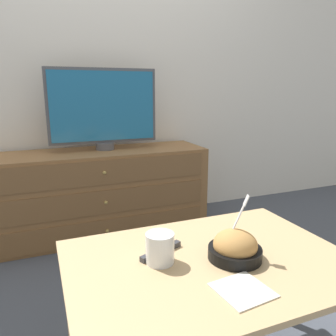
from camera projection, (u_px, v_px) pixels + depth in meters
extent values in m
plane|color=#474C56|center=(100.00, 219.00, 2.64)|extent=(12.00, 12.00, 0.00)
cube|color=white|center=(90.00, 49.00, 2.36)|extent=(12.00, 0.05, 2.60)
cube|color=olive|center=(99.00, 192.00, 2.33)|extent=(1.50, 0.44, 0.60)
cube|color=brown|center=(107.00, 231.00, 2.17)|extent=(1.38, 0.01, 0.16)
sphere|color=tan|center=(107.00, 231.00, 2.17)|extent=(0.02, 0.02, 0.02)
cube|color=brown|center=(106.00, 202.00, 2.13)|extent=(1.38, 0.01, 0.16)
sphere|color=tan|center=(106.00, 202.00, 2.12)|extent=(0.02, 0.02, 0.02)
cube|color=brown|center=(104.00, 172.00, 2.08)|extent=(1.38, 0.01, 0.16)
sphere|color=tan|center=(105.00, 173.00, 2.08)|extent=(0.02, 0.02, 0.02)
cylinder|color=#515156|center=(105.00, 146.00, 2.31)|extent=(0.13, 0.13, 0.05)
cube|color=#515156|center=(103.00, 106.00, 2.25)|extent=(0.75, 0.04, 0.51)
cube|color=#1E6B9E|center=(104.00, 106.00, 2.23)|extent=(0.71, 0.01, 0.47)
cube|color=tan|center=(210.00, 262.00, 1.04)|extent=(0.90, 0.64, 0.02)
cylinder|color=tan|center=(72.00, 307.00, 1.20)|extent=(0.04, 0.04, 0.47)
cylinder|color=tan|center=(258.00, 264.00, 1.50)|extent=(0.04, 0.04, 0.47)
cylinder|color=black|center=(235.00, 253.00, 1.04)|extent=(0.17, 0.17, 0.04)
ellipsoid|color=tan|center=(235.00, 245.00, 1.04)|extent=(0.14, 0.14, 0.10)
cube|color=white|center=(235.00, 225.00, 1.04)|extent=(0.07, 0.04, 0.17)
cube|color=white|center=(246.00, 200.00, 1.02)|extent=(0.02, 0.03, 0.03)
cylinder|color=beige|center=(160.00, 253.00, 1.02)|extent=(0.08, 0.08, 0.06)
cylinder|color=white|center=(160.00, 248.00, 1.01)|extent=(0.09, 0.09, 0.10)
cube|color=silver|center=(243.00, 290.00, 0.88)|extent=(0.15, 0.15, 0.00)
cube|color=#38383D|center=(161.00, 251.00, 1.07)|extent=(0.16, 0.09, 0.02)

